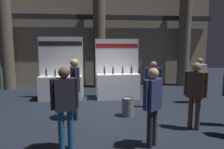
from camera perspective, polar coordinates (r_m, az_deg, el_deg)
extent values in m
plane|color=black|center=(6.95, -1.74, -10.13)|extent=(24.76, 24.76, 0.00)
cube|color=gray|center=(11.47, -3.75, 13.72)|extent=(12.38, 0.25, 6.62)
cube|color=#2D2D33|center=(11.21, -3.69, 15.56)|extent=(12.38, 0.20, 0.24)
cylinder|color=#665B4C|center=(11.48, -27.41, 10.50)|extent=(0.63, 0.63, 5.68)
cylinder|color=#665B4C|center=(10.75, -3.56, 11.59)|extent=(0.63, 0.63, 5.68)
cylinder|color=#665B4C|center=(11.88, 19.47, 10.82)|extent=(0.63, 0.63, 5.68)
cube|color=white|center=(8.55, -13.99, -3.61)|extent=(1.70, 0.60, 0.95)
cube|color=white|center=(8.76, -13.87, 1.86)|extent=(1.79, 0.04, 2.52)
cube|color=black|center=(8.69, -14.11, 8.35)|extent=(1.73, 0.01, 0.18)
cylinder|color=black|center=(8.60, -17.76, 0.40)|extent=(0.06, 0.06, 0.25)
cylinder|color=black|center=(8.58, -17.80, 1.49)|extent=(0.03, 0.03, 0.07)
cylinder|color=red|center=(8.58, -17.82, 1.79)|extent=(0.03, 0.03, 0.02)
cylinder|color=#19381E|center=(8.41, -15.50, 0.26)|extent=(0.07, 0.07, 0.24)
cylinder|color=#19381E|center=(8.39, -15.54, 1.30)|extent=(0.03, 0.03, 0.07)
cylinder|color=red|center=(8.38, -15.55, 1.60)|extent=(0.03, 0.03, 0.02)
cylinder|color=#19381E|center=(8.42, -12.87, 0.36)|extent=(0.07, 0.07, 0.24)
cylinder|color=#19381E|center=(8.40, -12.90, 1.38)|extent=(0.03, 0.03, 0.07)
cylinder|color=gold|center=(8.40, -12.91, 1.66)|extent=(0.03, 0.03, 0.02)
cylinder|color=#472D14|center=(8.40, -10.23, 0.55)|extent=(0.07, 0.07, 0.27)
cylinder|color=#472D14|center=(8.38, -10.26, 1.75)|extent=(0.03, 0.03, 0.08)
cylinder|color=gold|center=(8.38, -10.27, 2.09)|extent=(0.03, 0.03, 0.02)
cube|color=white|center=(8.46, 1.69, -3.28)|extent=(1.72, 0.60, 1.02)
cube|color=white|center=(8.68, 1.40, 1.78)|extent=(1.81, 0.04, 2.44)
cube|color=maroon|center=(8.61, 1.44, 7.98)|extent=(1.75, 0.01, 0.18)
cylinder|color=#19381E|center=(8.24, -2.13, 0.90)|extent=(0.07, 0.07, 0.25)
cylinder|color=#19381E|center=(8.22, -2.14, 2.04)|extent=(0.03, 0.03, 0.08)
cylinder|color=red|center=(8.21, -2.14, 2.37)|extent=(0.03, 0.03, 0.02)
cylinder|color=black|center=(8.38, 0.28, 0.97)|extent=(0.07, 0.07, 0.23)
cylinder|color=black|center=(8.36, 0.28, 2.04)|extent=(0.03, 0.03, 0.08)
cylinder|color=red|center=(8.36, 0.28, 2.38)|extent=(0.03, 0.03, 0.02)
cylinder|color=black|center=(8.45, 2.99, 1.05)|extent=(0.06, 0.06, 0.24)
cylinder|color=black|center=(8.43, 2.99, 2.08)|extent=(0.03, 0.03, 0.06)
cylinder|color=black|center=(8.43, 3.00, 2.35)|extent=(0.03, 0.03, 0.02)
cylinder|color=#19381E|center=(8.52, 5.42, 1.13)|extent=(0.07, 0.07, 0.26)
cylinder|color=#19381E|center=(8.50, 5.43, 2.28)|extent=(0.03, 0.03, 0.08)
cylinder|color=gold|center=(8.50, 5.44, 2.62)|extent=(0.03, 0.03, 0.02)
cylinder|color=slate|center=(6.45, 4.35, -9.04)|extent=(0.37, 0.37, 0.55)
torus|color=black|center=(6.37, 4.38, -6.57)|extent=(0.37, 0.37, 0.02)
cylinder|color=#47382D|center=(5.85, 20.93, -9.87)|extent=(0.12, 0.12, 0.84)
cylinder|color=#47382D|center=(5.82, 22.63, -10.06)|extent=(0.12, 0.12, 0.84)
cube|color=#47382D|center=(5.65, 22.17, -2.64)|extent=(0.44, 0.42, 0.67)
sphere|color=#8C6647|center=(5.59, 22.42, 1.96)|extent=(0.23, 0.23, 0.23)
cylinder|color=#47382D|center=(5.70, 19.73, -2.26)|extent=(0.08, 0.08, 0.63)
cylinder|color=#47382D|center=(5.61, 24.68, -2.69)|extent=(0.08, 0.08, 0.63)
cylinder|color=#23232D|center=(6.30, -10.17, -8.07)|extent=(0.12, 0.12, 0.86)
cylinder|color=#23232D|center=(6.13, -10.05, -8.52)|extent=(0.12, 0.12, 0.86)
cube|color=#23232D|center=(6.05, -10.29, -1.23)|extent=(0.30, 0.43, 0.68)
sphere|color=tan|center=(5.99, -10.40, 3.18)|extent=(0.24, 0.24, 0.24)
cylinder|color=#23232D|center=(6.29, -10.45, -0.73)|extent=(0.08, 0.08, 0.65)
cylinder|color=#23232D|center=(5.81, -10.13, -1.44)|extent=(0.08, 0.08, 0.65)
cylinder|color=#23232D|center=(4.69, 11.57, -14.08)|extent=(0.12, 0.12, 0.83)
cylinder|color=#23232D|center=(4.57, 10.40, -14.64)|extent=(0.12, 0.12, 0.83)
cube|color=navy|center=(4.41, 11.25, -5.42)|extent=(0.44, 0.40, 0.65)
sphere|color=tan|center=(4.33, 11.41, 0.33)|extent=(0.23, 0.23, 0.23)
cylinder|color=navy|center=(4.60, 12.98, -4.71)|extent=(0.08, 0.08, 0.62)
cylinder|color=navy|center=(4.22, 9.37, -5.76)|extent=(0.08, 0.08, 0.62)
cylinder|color=navy|center=(7.41, 11.93, -6.00)|extent=(0.12, 0.12, 0.79)
cylinder|color=navy|center=(7.40, 10.55, -5.98)|extent=(0.12, 0.12, 0.79)
cube|color=navy|center=(7.27, 11.39, -0.59)|extent=(0.47, 0.30, 0.62)
sphere|color=#8C6647|center=(7.21, 11.48, 2.75)|extent=(0.22, 0.22, 0.22)
cylinder|color=navy|center=(7.28, 13.44, -0.50)|extent=(0.08, 0.08, 0.59)
cylinder|color=navy|center=(7.25, 9.34, -0.42)|extent=(0.08, 0.08, 0.59)
cylinder|color=navy|center=(6.24, 28.69, -2.57)|extent=(0.08, 0.08, 0.60)
cylinder|color=maroon|center=(8.42, 22.21, -4.60)|extent=(0.12, 0.12, 0.83)
cylinder|color=maroon|center=(8.51, 23.21, -4.53)|extent=(0.12, 0.12, 0.83)
cube|color=silver|center=(8.34, 22.99, 0.40)|extent=(0.41, 0.25, 0.65)
sphere|color=#8C6647|center=(8.30, 23.15, 3.46)|extent=(0.23, 0.23, 0.23)
cylinder|color=silver|center=(8.22, 21.49, 0.49)|extent=(0.08, 0.08, 0.62)
cylinder|color=silver|center=(8.47, 24.45, 0.54)|extent=(0.08, 0.08, 0.62)
cylinder|color=#33563D|center=(6.83, -28.37, -1.09)|extent=(0.08, 0.08, 0.64)
cylinder|color=navy|center=(4.56, -11.47, -14.63)|extent=(0.12, 0.12, 0.84)
cylinder|color=navy|center=(4.54, -13.89, -14.81)|extent=(0.12, 0.12, 0.84)
cube|color=#23232D|center=(4.32, -12.99, -5.43)|extent=(0.44, 0.29, 0.67)
sphere|color=brown|center=(4.24, -13.18, 0.58)|extent=(0.23, 0.23, 0.23)
cylinder|color=#23232D|center=(4.35, -9.74, -5.02)|extent=(0.08, 0.08, 0.63)
cylinder|color=#23232D|center=(4.29, -16.29, -5.39)|extent=(0.08, 0.08, 0.63)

